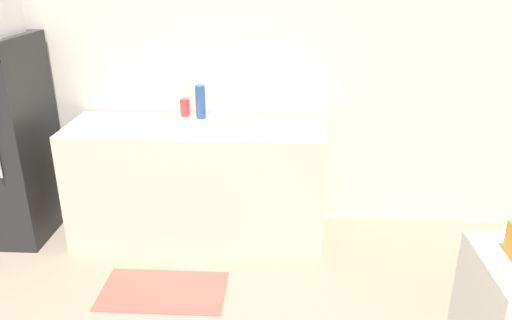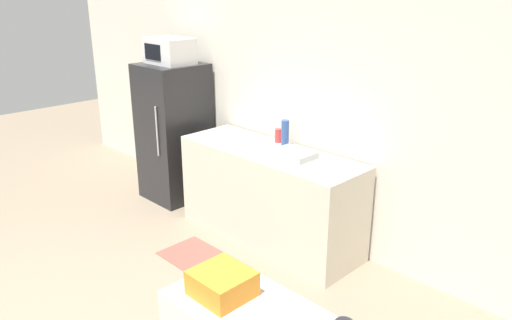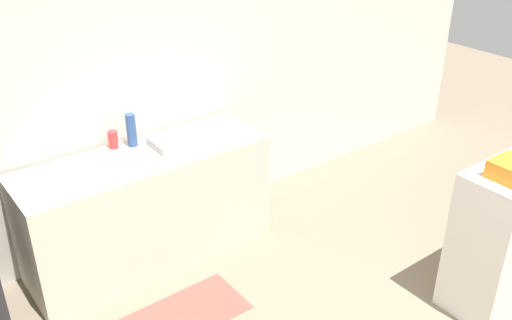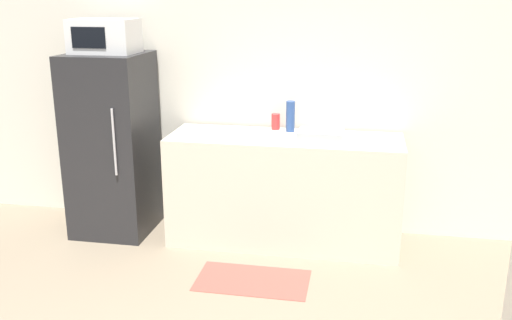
% 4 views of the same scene
% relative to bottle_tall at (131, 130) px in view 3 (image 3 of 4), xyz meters
% --- Properties ---
extents(wall_back, '(8.00, 0.06, 2.60)m').
position_rel_bottle_tall_xyz_m(wall_back, '(0.05, 0.19, 0.26)').
color(wall_back, silver).
rests_on(wall_back, ground_plane).
extents(counter, '(1.88, 0.63, 0.91)m').
position_rel_bottle_tall_xyz_m(counter, '(-0.02, -0.19, -0.58)').
color(counter, beige).
rests_on(counter, ground_plane).
extents(sink_basin, '(0.36, 0.26, 0.06)m').
position_rel_bottle_tall_xyz_m(sink_basin, '(0.27, -0.18, -0.10)').
color(sink_basin, '#9EA3A8').
rests_on(sink_basin, counter).
extents(bottle_tall, '(0.07, 0.07, 0.26)m').
position_rel_bottle_tall_xyz_m(bottle_tall, '(0.00, 0.00, 0.00)').
color(bottle_tall, '#2D4C8C').
rests_on(bottle_tall, counter).
extents(bottle_short, '(0.07, 0.07, 0.13)m').
position_rel_bottle_tall_xyz_m(bottle_short, '(-0.13, 0.05, -0.06)').
color(bottle_short, red).
rests_on(bottle_short, counter).
extents(shelf_cabinet, '(0.86, 0.43, 1.06)m').
position_rel_bottle_tall_xyz_m(shelf_cabinet, '(1.76, -2.11, -0.51)').
color(shelf_cabinet, silver).
rests_on(shelf_cabinet, ground_plane).
extents(basket, '(0.25, 0.23, 0.12)m').
position_rel_bottle_tall_xyz_m(basket, '(1.55, -2.14, 0.08)').
color(basket, orange).
rests_on(basket, shelf_cabinet).
extents(kitchen_rug, '(0.82, 0.46, 0.01)m').
position_rel_bottle_tall_xyz_m(kitchen_rug, '(-0.14, -0.93, -1.03)').
color(kitchen_rug, '#99473D').
rests_on(kitchen_rug, ground_plane).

